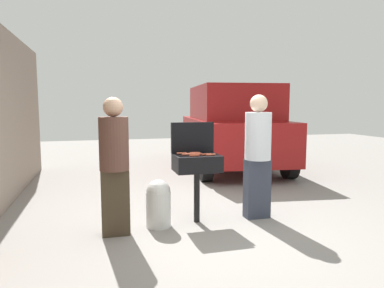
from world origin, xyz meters
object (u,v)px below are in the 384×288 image
Objects in this scene: bbq_grill at (197,165)px; hot_dog_5 at (182,153)px; hot_dog_0 at (195,153)px; propane_tank at (158,202)px; hot_dog_6 at (194,155)px; hot_dog_3 at (190,154)px; hot_dog_7 at (195,153)px; hot_dog_2 at (206,154)px; hot_dog_4 at (197,154)px; hot_dog_1 at (211,155)px; person_left at (114,161)px; person_right at (258,152)px; parked_minivan at (231,127)px; hot_dog_8 at (187,154)px.

bbq_grill is 7.02× the size of hot_dog_5.
propane_tank is (-0.52, -0.14, -0.60)m from hot_dog_0.
bbq_grill is 0.22m from hot_dog_6.
hot_dog_3 and hot_dog_7 have the same top height.
hot_dog_2 is 0.13m from hot_dog_4.
bbq_grill is at bearing 71.61° from hot_dog_4.
person_left reaches higher than hot_dog_1.
parked_minivan is at bearing -121.84° from person_right.
bbq_grill is 0.16m from hot_dog_7.
hot_dog_1 and hot_dog_3 have the same top height.
parked_minivan reaches higher than hot_dog_8.
hot_dog_2 is at bearing -21.35° from hot_dog_4.
bbq_grill is 0.88m from person_right.
person_left is at bearing -165.43° from hot_dog_0.
hot_dog_0 is 1.00× the size of hot_dog_6.
hot_dog_5 and hot_dog_6 have the same top height.
person_left is (-1.23, -0.07, -0.02)m from hot_dog_1.
person_right is at bearing 3.24° from hot_dog_2.
hot_dog_7 is at bearing 85.64° from hot_dog_4.
person_right reaches higher than hot_dog_4.
hot_dog_5 is 0.27m from hot_dog_6.
bbq_grill is 7.02× the size of hot_dog_6.
hot_dog_5 and hot_dog_8 have the same top height.
bbq_grill is at bearing 5.72° from propane_tank.
person_left is at bearing -11.02° from person_right.
hot_dog_5 is 0.19m from hot_dog_7.
hot_dog_8 is at bearing -144.25° from hot_dog_0.
person_left is 0.97× the size of person_right.
hot_dog_5 is (-0.17, 0.14, 0.00)m from hot_dog_4.
propane_tank is 0.36× the size of person_right.
bbq_grill is at bearing 69.56° from parked_minivan.
person_right is at bearing -1.45° from hot_dog_8.
hot_dog_3 and hot_dog_8 have the same top height.
parked_minivan reaches higher than bbq_grill.
hot_dog_8 is at bearing 119.65° from hot_dog_6.
hot_dog_6 is at bearing -106.52° from hot_dog_0.
hot_dog_6 and hot_dog_8 have the same top height.
hot_dog_0 is (-0.01, 0.08, 0.16)m from bbq_grill.
hot_dog_6 is 0.94m from person_right.
propane_tank is at bearing -178.10° from hot_dog_4.
hot_dog_5 is at bearing -23.59° from person_right.
bbq_grill is 7.02× the size of hot_dog_4.
hot_dog_8 is 0.95m from person_left.
hot_dog_4 is 1.00× the size of hot_dog_8.
person_right reaches higher than hot_dog_0.
hot_dog_4 is at bearing 69.64° from parked_minivan.
hot_dog_6 is at bearing -83.27° from hot_dog_3.
person_right is at bearing -0.23° from hot_dog_4.
hot_dog_7 is 0.03× the size of parked_minivan.
hot_dog_6 is at bearing 13.18° from person_left.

